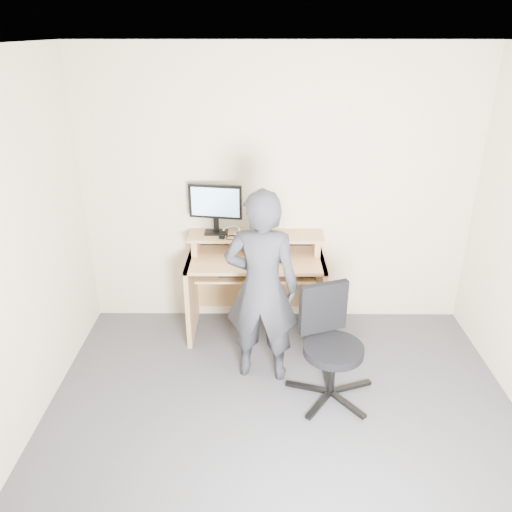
{
  "coord_description": "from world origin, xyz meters",
  "views": [
    {
      "loc": [
        -0.17,
        -2.51,
        2.58
      ],
      "look_at": [
        -0.19,
        1.05,
        0.95
      ],
      "focal_mm": 35.0,
      "sensor_mm": 36.0,
      "label": 1
    }
  ],
  "objects_px": {
    "monitor": "(215,205)",
    "office_chair": "(330,340)",
    "person": "(262,288)",
    "desk": "(256,274)"
  },
  "relations": [
    {
      "from": "person",
      "to": "desk",
      "type": "bearing_deg",
      "value": -78.39
    },
    {
      "from": "desk",
      "to": "office_chair",
      "type": "height_order",
      "value": "desk"
    },
    {
      "from": "desk",
      "to": "office_chair",
      "type": "distance_m",
      "value": 1.08
    },
    {
      "from": "desk",
      "to": "monitor",
      "type": "relative_size",
      "value": 2.55
    },
    {
      "from": "monitor",
      "to": "person",
      "type": "height_order",
      "value": "person"
    },
    {
      "from": "desk",
      "to": "person",
      "type": "relative_size",
      "value": 0.76
    },
    {
      "from": "monitor",
      "to": "desk",
      "type": "bearing_deg",
      "value": -6.0
    },
    {
      "from": "monitor",
      "to": "office_chair",
      "type": "relative_size",
      "value": 0.55
    },
    {
      "from": "monitor",
      "to": "person",
      "type": "relative_size",
      "value": 0.3
    },
    {
      "from": "office_chair",
      "to": "person",
      "type": "relative_size",
      "value": 0.54
    }
  ]
}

